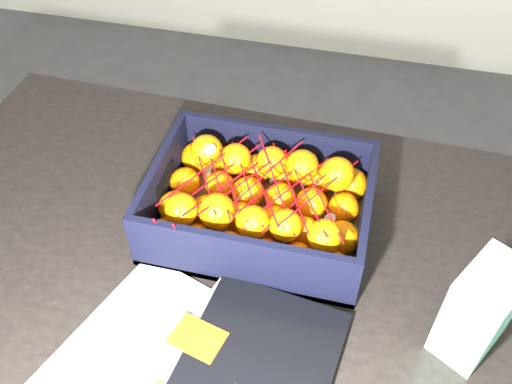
% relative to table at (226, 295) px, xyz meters
% --- Properties ---
extents(ground, '(3.50, 3.50, 0.00)m').
position_rel_table_xyz_m(ground, '(-0.16, 0.13, -0.65)').
color(ground, '#3C3C3F').
rests_on(ground, ground).
extents(table, '(1.22, 0.84, 0.75)m').
position_rel_table_xyz_m(table, '(0.00, 0.00, 0.00)').
color(table, black).
rests_on(table, ground).
extents(magazine_stack, '(0.43, 0.33, 0.02)m').
position_rel_table_xyz_m(magazine_stack, '(0.03, -0.18, 0.11)').
color(magazine_stack, '#B3B3AF').
rests_on(magazine_stack, table).
extents(produce_crate, '(0.36, 0.27, 0.11)m').
position_rel_table_xyz_m(produce_crate, '(0.04, 0.10, 0.13)').
color(produce_crate, olive).
rests_on(produce_crate, table).
extents(clementine_heap, '(0.35, 0.25, 0.10)m').
position_rel_table_xyz_m(clementine_heap, '(0.04, 0.10, 0.15)').
color(clementine_heap, orange).
rests_on(clementine_heap, produce_crate).
extents(mesh_net, '(0.30, 0.24, 0.09)m').
position_rel_table_xyz_m(mesh_net, '(0.03, 0.09, 0.20)').
color(mesh_net, red).
rests_on(mesh_net, clementine_heap).
extents(retail_carton, '(0.12, 0.13, 0.16)m').
position_rel_table_xyz_m(retail_carton, '(0.39, -0.05, 0.18)').
color(retail_carton, white).
rests_on(retail_carton, table).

